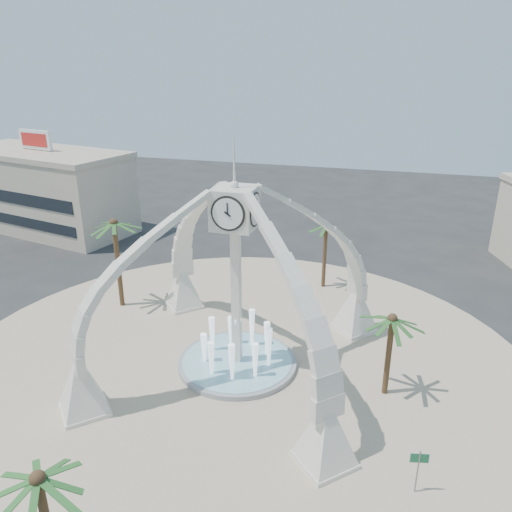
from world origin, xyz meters
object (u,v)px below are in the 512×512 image
(fountain, at_px, (237,362))
(palm_west, at_px, (114,224))
(palm_south, at_px, (38,480))
(palm_east, at_px, (392,319))
(palm_north, at_px, (326,226))
(clock_tower, at_px, (236,278))
(street_sign, at_px, (419,463))

(fountain, xyz_separation_m, palm_west, (-12.16, 5.74, 6.90))
(palm_south, bearing_deg, palm_west, 114.93)
(palm_east, xyz_separation_m, palm_north, (-6.24, 14.63, 0.63))
(clock_tower, relative_size, palm_north, 2.72)
(palm_west, distance_m, street_sign, 27.79)
(clock_tower, distance_m, palm_east, 9.82)
(fountain, xyz_separation_m, palm_south, (-1.81, -16.53, 5.15))
(palm_south, bearing_deg, fountain, 83.76)
(street_sign, bearing_deg, fountain, 133.48)
(palm_south, bearing_deg, palm_east, 54.61)
(palm_west, bearing_deg, palm_north, 28.74)
(palm_east, height_order, palm_north, palm_north)
(palm_north, height_order, street_sign, palm_north)
(clock_tower, distance_m, palm_south, 16.66)
(palm_north, xyz_separation_m, street_sign, (8.03, -22.10, -4.03))
(palm_east, relative_size, palm_south, 0.96)
(fountain, distance_m, palm_east, 10.88)
(clock_tower, height_order, palm_south, clock_tower)
(palm_west, bearing_deg, street_sign, -29.72)
(palm_east, bearing_deg, clock_tower, 178.22)
(palm_west, xyz_separation_m, palm_south, (10.35, -22.27, -1.75))
(palm_south, relative_size, street_sign, 2.50)
(clock_tower, distance_m, palm_west, 13.47)
(palm_west, height_order, palm_north, palm_west)
(fountain, bearing_deg, palm_west, 154.72)
(street_sign, bearing_deg, clock_tower, 133.48)
(palm_north, distance_m, palm_south, 31.31)
(fountain, relative_size, palm_east, 1.35)
(palm_west, bearing_deg, fountain, -25.28)
(palm_east, distance_m, street_sign, 8.40)
(palm_north, relative_size, street_sign, 2.66)
(palm_west, bearing_deg, palm_east, -15.44)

